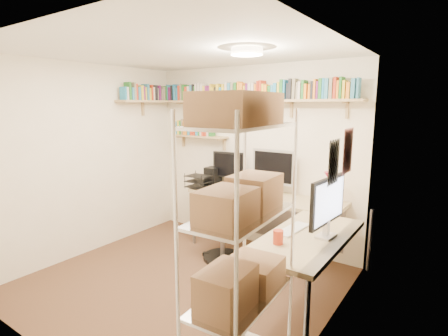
% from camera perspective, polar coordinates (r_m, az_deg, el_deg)
% --- Properties ---
extents(ground, '(3.20, 3.20, 0.00)m').
position_cam_1_polar(ground, '(4.18, -6.86, -17.93)').
color(ground, '#46321E').
rests_on(ground, ground).
extents(room_shell, '(3.24, 3.04, 2.52)m').
position_cam_1_polar(room_shell, '(3.70, -7.31, 3.68)').
color(room_shell, beige).
rests_on(room_shell, ground).
extents(wall_shelves, '(3.12, 1.09, 0.80)m').
position_cam_1_polar(wall_shelves, '(4.95, -0.79, 10.99)').
color(wall_shelves, tan).
rests_on(wall_shelves, ground).
extents(corner_desk, '(2.45, 2.09, 1.39)m').
position_cam_1_polar(corner_desk, '(4.32, 6.53, -5.54)').
color(corner_desk, '#CAB283').
rests_on(corner_desk, ground).
extents(office_chair, '(0.57, 0.58, 1.00)m').
position_cam_1_polar(office_chair, '(4.55, 0.36, -9.65)').
color(office_chair, black).
rests_on(office_chair, ground).
extents(wire_rack, '(0.46, 0.87, 2.05)m').
position_cam_1_polar(wire_rack, '(2.22, 2.72, -8.09)').
color(wire_rack, silver).
rests_on(wire_rack, ground).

